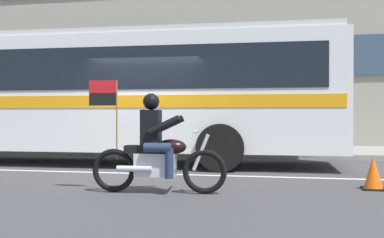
{
  "coord_description": "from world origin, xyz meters",
  "views": [
    {
      "loc": [
        3.03,
        -9.76,
        1.22
      ],
      "look_at": [
        1.23,
        -0.67,
        1.15
      ],
      "focal_mm": 42.86,
      "sensor_mm": 36.0,
      "label": 1
    }
  ],
  "objects_px": {
    "traffic_cone": "(373,174)",
    "motorcycle_with_rider": "(157,151)",
    "transit_bus": "(97,89)",
    "fire_hydrant": "(97,138)"
  },
  "relations": [
    {
      "from": "transit_bus",
      "to": "motorcycle_with_rider",
      "type": "height_order",
      "value": "transit_bus"
    },
    {
      "from": "motorcycle_with_rider",
      "to": "traffic_cone",
      "type": "relative_size",
      "value": 3.99
    },
    {
      "from": "motorcycle_with_rider",
      "to": "traffic_cone",
      "type": "xyz_separation_m",
      "value": [
        3.39,
        1.0,
        -0.41
      ]
    },
    {
      "from": "traffic_cone",
      "to": "transit_bus",
      "type": "bearing_deg",
      "value": 153.59
    },
    {
      "from": "transit_bus",
      "to": "motorcycle_with_rider",
      "type": "xyz_separation_m",
      "value": [
        2.69,
        -4.03,
        -1.22
      ]
    },
    {
      "from": "motorcycle_with_rider",
      "to": "fire_hydrant",
      "type": "bearing_deg",
      "value": 119.95
    },
    {
      "from": "motorcycle_with_rider",
      "to": "traffic_cone",
      "type": "distance_m",
      "value": 3.56
    },
    {
      "from": "fire_hydrant",
      "to": "motorcycle_with_rider",
      "type": "bearing_deg",
      "value": -60.05
    },
    {
      "from": "traffic_cone",
      "to": "motorcycle_with_rider",
      "type": "bearing_deg",
      "value": -163.52
    },
    {
      "from": "motorcycle_with_rider",
      "to": "transit_bus",
      "type": "bearing_deg",
      "value": 123.78
    }
  ]
}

